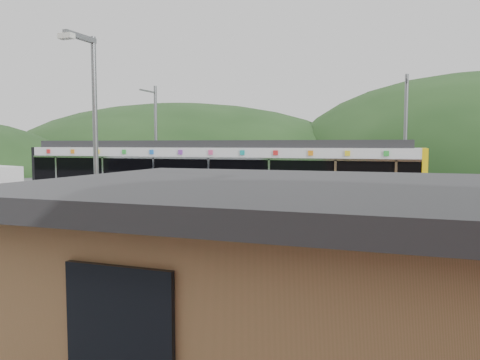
% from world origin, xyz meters
% --- Properties ---
extents(ground, '(120.00, 120.00, 0.00)m').
position_xyz_m(ground, '(0.00, 0.00, 0.00)').
color(ground, '#4C4C4F').
rests_on(ground, ground).
extents(hills, '(146.00, 149.00, 26.00)m').
position_xyz_m(hills, '(6.19, 5.29, 0.00)').
color(hills, '#1E3D19').
rests_on(hills, ground).
extents(platform, '(26.00, 3.20, 0.30)m').
position_xyz_m(platform, '(0.00, 3.30, 0.15)').
color(platform, '#9E9E99').
rests_on(platform, ground).
extents(yellow_line, '(26.00, 0.10, 0.01)m').
position_xyz_m(yellow_line, '(0.00, 2.00, 0.30)').
color(yellow_line, yellow).
rests_on(yellow_line, platform).
extents(train, '(20.44, 3.01, 3.74)m').
position_xyz_m(train, '(-2.30, 6.00, 2.06)').
color(train, black).
rests_on(train, ground).
extents(catenary_mast_west, '(0.18, 1.80, 7.00)m').
position_xyz_m(catenary_mast_west, '(-7.00, 8.56, 3.65)').
color(catenary_mast_west, slate).
rests_on(catenary_mast_west, ground).
extents(catenary_mast_east, '(0.18, 1.80, 7.00)m').
position_xyz_m(catenary_mast_east, '(7.00, 8.56, 3.65)').
color(catenary_mast_east, slate).
rests_on(catenary_mast_east, ground).
extents(station_shelter, '(9.20, 6.20, 3.00)m').
position_xyz_m(station_shelter, '(6.00, -9.01, 1.55)').
color(station_shelter, olive).
rests_on(station_shelter, ground).
extents(lamp_post, '(0.35, 1.08, 6.15)m').
position_xyz_m(lamp_post, '(-0.08, -6.55, 3.67)').
color(lamp_post, slate).
rests_on(lamp_post, ground).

